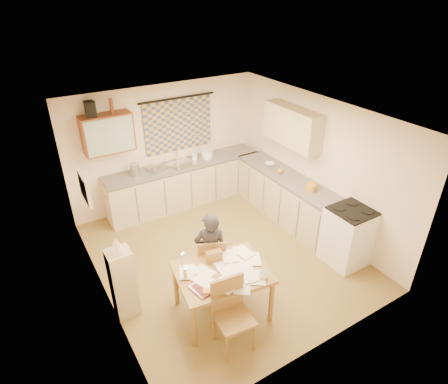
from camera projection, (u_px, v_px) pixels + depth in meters
floor at (223, 255)px, 6.54m from camera, size 4.00×4.50×0.02m
ceiling at (223, 115)px, 5.30m from camera, size 4.00×4.50×0.02m
wall_back at (165, 146)px, 7.60m from camera, size 4.00×0.02×2.50m
wall_front at (326, 276)px, 4.24m from camera, size 4.00×0.02×2.50m
wall_left at (95, 231)px, 5.01m from camera, size 0.02×4.50×2.50m
wall_right at (317, 164)px, 6.83m from camera, size 0.02×4.50×2.50m
window_blind at (178, 125)px, 7.51m from camera, size 1.45×0.03×1.05m
curtain_rod at (177, 98)px, 7.23m from camera, size 1.60×0.04×0.04m
wall_cabinet at (108, 133)px, 6.68m from camera, size 0.90×0.34×0.70m
wall_cabinet_glass at (110, 136)px, 6.55m from camera, size 0.84×0.02×0.64m
upper_cabinet_right at (292, 126)px, 6.87m from camera, size 0.34×1.30×0.70m
framed_print at (84, 188)px, 5.11m from camera, size 0.04×0.50×0.40m
print_canvas at (86, 188)px, 5.12m from camera, size 0.01×0.42×0.32m
counter_back at (185, 184)px, 7.88m from camera, size 3.30×0.62×0.92m
counter_right at (292, 201)px, 7.25m from camera, size 0.62×2.95×0.92m
stove at (348, 236)px, 6.18m from camera, size 0.65×0.65×1.01m
sink at (182, 166)px, 7.64m from camera, size 0.65×0.58×0.10m
tap at (177, 155)px, 7.69m from camera, size 0.04×0.04×0.28m
dish_rack at (157, 169)px, 7.37m from camera, size 0.42×0.39×0.06m
kettle at (135, 170)px, 7.12m from camera, size 0.20×0.20×0.24m
mixing_bowl at (207, 154)px, 7.85m from camera, size 0.31×0.31×0.16m
soap_bottle at (194, 155)px, 7.75m from camera, size 0.13×0.13×0.21m
bowl at (270, 164)px, 7.57m from camera, size 0.34×0.34×0.05m
orange_bag at (311, 187)px, 6.65m from camera, size 0.27×0.24×0.12m
fruit_orange at (280, 171)px, 7.24m from camera, size 0.10×0.10×0.10m
speaker at (90, 109)px, 6.34m from camera, size 0.17×0.21×0.26m
bottle_green at (94, 108)px, 6.37m from camera, size 0.07×0.07×0.26m
bottle_brown at (111, 106)px, 6.51m from camera, size 0.09×0.09×0.26m
dining_table at (222, 292)px, 5.23m from camera, size 1.36×1.11×0.75m
chair_far at (211, 270)px, 5.77m from camera, size 0.55×0.55×0.92m
chair_near at (233, 327)px, 4.79m from camera, size 0.49×0.49×0.99m
person at (211, 252)px, 5.55m from camera, size 0.75×0.72×1.34m
shelf_stand at (123, 283)px, 5.16m from camera, size 0.32×0.30×1.08m
lampshade at (116, 245)px, 4.84m from camera, size 0.20×0.20×0.22m
letter_rack at (214, 256)px, 5.20m from camera, size 0.24×0.14×0.16m
mug at (263, 275)px, 4.92m from camera, size 0.14×0.14×0.09m
magazine at (197, 292)px, 4.69m from camera, size 0.27×0.32×0.03m
book at (197, 284)px, 4.83m from camera, size 0.41×0.42×0.02m
orange_box at (208, 292)px, 4.69m from camera, size 0.14×0.13×0.04m
eyeglasses at (241, 282)px, 4.86m from camera, size 0.13×0.06×0.02m
candle_holder at (185, 273)px, 4.88m from camera, size 0.07×0.07×0.18m
candle at (182, 261)px, 4.79m from camera, size 0.03×0.03×0.22m
candle_flame at (183, 253)px, 4.74m from camera, size 0.02×0.02×0.02m
papers at (230, 269)px, 5.06m from camera, size 1.23×0.96×0.03m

